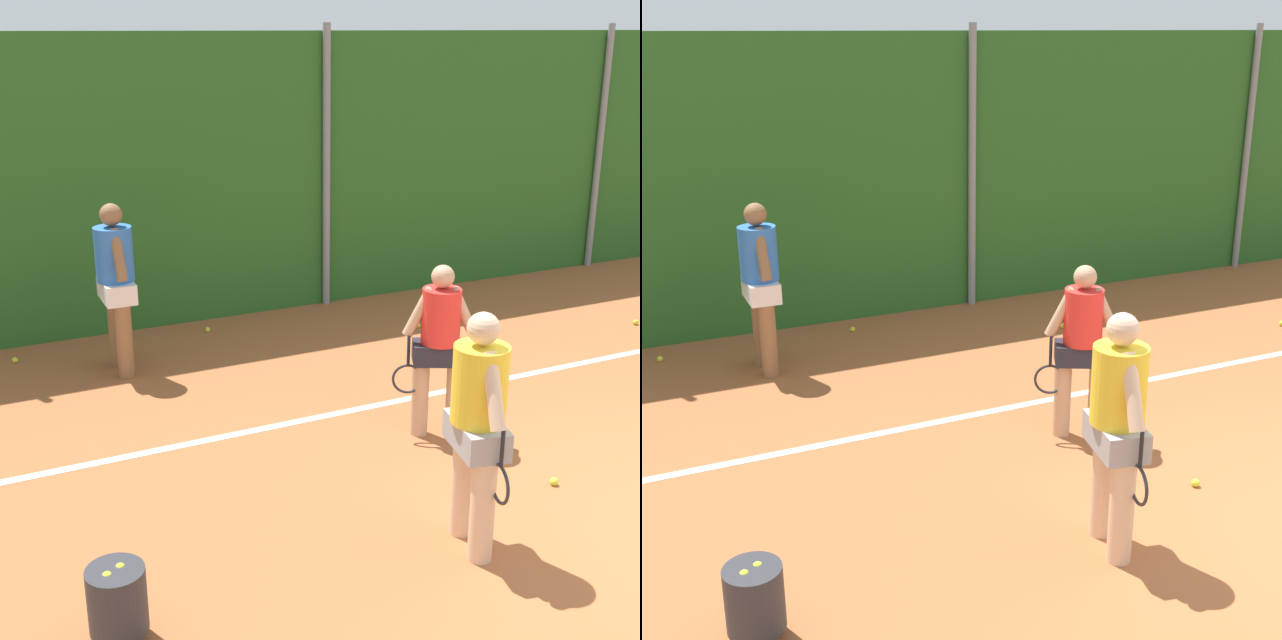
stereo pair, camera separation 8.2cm
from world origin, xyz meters
The scene contains 15 objects.
ground_plane centered at (0.00, 1.89, 0.00)m, with size 25.26×25.26×0.00m, color #A85B33.
hedge_fence_backdrop centered at (0.00, 6.44, 1.76)m, with size 15.85×0.25×3.51m, color #286023.
fence_post_center centered at (0.00, 6.26, 1.80)m, with size 0.10×0.10×3.61m, color gray.
fence_post_right centered at (4.57, 6.26, 1.80)m, with size 0.10×0.10×3.61m, color gray.
court_baseline_paint centered at (0.00, 3.06, 0.00)m, with size 11.58×0.10×0.01m, color white.
player_foreground_near centered at (-1.57, 0.66, 0.99)m, with size 0.41×0.81×1.77m.
player_midcourt centered at (-0.82, 2.29, 0.90)m, with size 0.71×0.46×1.61m.
player_backcourt_far centered at (-3.05, 5.05, 1.04)m, with size 0.40×0.77×1.85m.
ball_hopper centered at (-4.09, 0.74, 0.29)m, with size 0.36×0.36×0.51m.
tennis_ball_1 centered at (-1.82, 5.85, 0.03)m, with size 0.07×0.07×0.07m, color #CCDB33.
tennis_ball_3 centered at (0.34, 3.68, 0.03)m, with size 0.07×0.07×0.07m, color #CCDB33.
tennis_ball_4 centered at (0.59, 4.87, 0.03)m, with size 0.07×0.07×0.07m, color #CCDB33.
tennis_ball_5 centered at (-0.45, 1.08, 0.03)m, with size 0.07×0.07×0.07m, color #CCDB33.
tennis_ball_7 centered at (3.13, 3.80, 0.03)m, with size 0.07×0.07×0.07m, color #CCDB33.
tennis_ball_8 centered at (-4.09, 5.80, 0.03)m, with size 0.07×0.07×0.07m, color #CCDB33.
Camera 2 is at (-4.78, -3.73, 3.55)m, focal length 48.19 mm.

